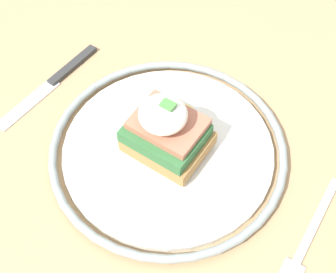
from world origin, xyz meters
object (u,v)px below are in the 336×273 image
Objects in this scene: fork at (308,239)px; knife at (57,79)px; sandwich at (166,130)px; plate at (168,149)px.

knife is (0.38, -0.02, 0.00)m from fork.
sandwich is 0.67× the size of fork.
plate is at bearing 175.93° from knife.
fork is (-0.19, 0.01, -0.01)m from plate.
plate is at bearing -176.96° from sandwich.
plate is 0.04m from sandwich.
fork is 0.38m from knife.
plate is 0.19m from knife.
fork is (-0.19, 0.01, -0.04)m from sandwich.
knife is at bearing -4.07° from plate.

